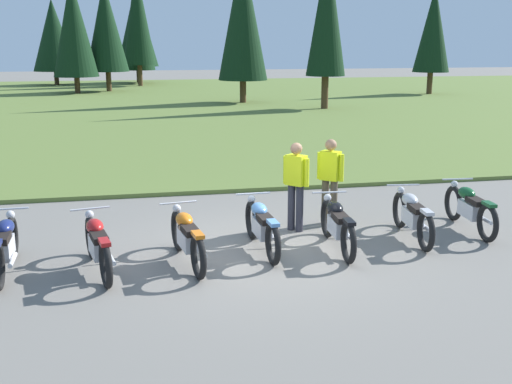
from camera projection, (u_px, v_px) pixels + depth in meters
name	position (u px, v px, depth m)	size (l,w,h in m)	color
ground_plane	(263.00, 252.00, 10.55)	(140.00, 140.00, 0.00)	slate
grass_moorland	(163.00, 103.00, 35.49)	(80.00, 44.00, 0.10)	#5B7033
forest_treeline	(124.00, 26.00, 43.58)	(36.76, 26.41, 9.08)	#47331E
motorcycle_navy	(5.00, 245.00, 9.50)	(0.62, 2.10, 0.88)	black
motorcycle_red	(98.00, 244.00, 9.55)	(0.70, 2.08, 0.88)	black
motorcycle_orange	(187.00, 237.00, 9.90)	(0.64, 2.09, 0.88)	black
motorcycle_sky_blue	(262.00, 226.00, 10.52)	(0.62, 2.10, 0.88)	black
motorcycle_black	(337.00, 224.00, 10.59)	(0.62, 2.10, 0.88)	black
motorcycle_silver	(412.00, 215.00, 11.16)	(0.62, 2.10, 0.88)	black
motorcycle_british_green	(470.00, 208.00, 11.66)	(0.62, 2.10, 0.88)	black
rider_in_hivis_vest	(330.00, 176.00, 11.94)	(0.43, 0.41, 1.67)	#4C4233
rider_with_back_turned	(296.00, 181.00, 11.52)	(0.40, 0.43, 1.67)	#2D2D38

